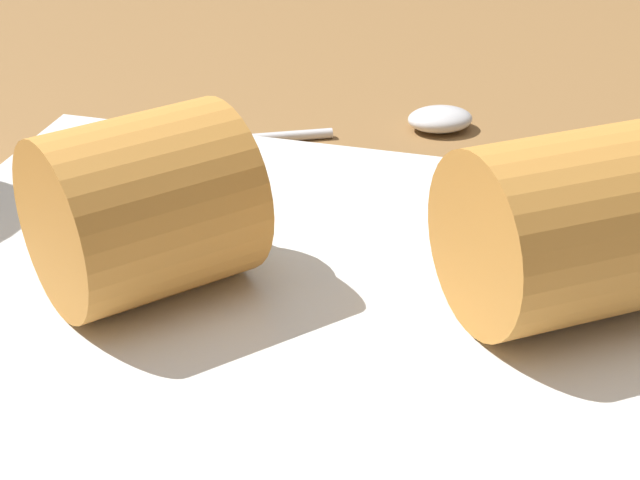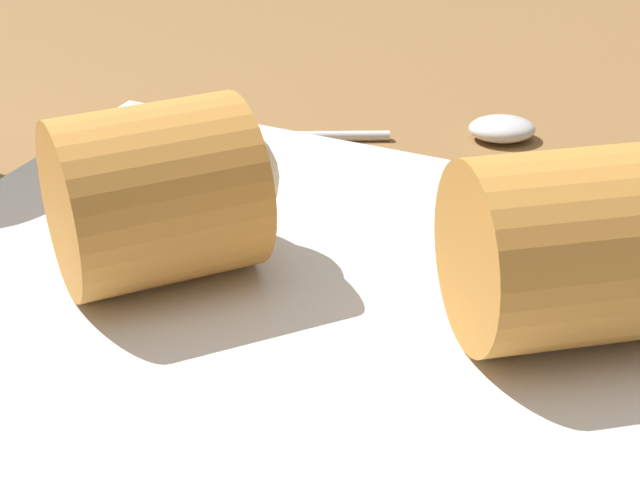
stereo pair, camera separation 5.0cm
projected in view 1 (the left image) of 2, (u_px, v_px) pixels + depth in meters
table_surface at (324, 373)px, 37.37cm from camera, size 180.00×140.00×2.00cm
serving_plate at (320, 322)px, 37.02cm from camera, size 33.40×25.95×1.50cm
roll_front_left at (159, 200)px, 36.57cm from camera, size 9.10×9.14×6.29cm
roll_front_right at (575, 226)px, 34.93cm from camera, size 9.08×9.01×6.29cm
spoon at (384, 125)px, 52.81cm from camera, size 18.05×9.80×1.13cm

